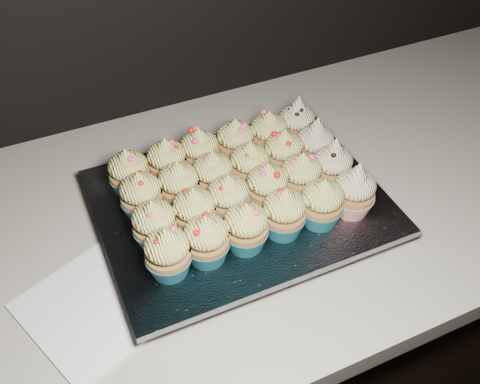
% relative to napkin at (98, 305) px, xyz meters
% --- Properties ---
extents(cabinet, '(2.40, 0.60, 0.86)m').
position_rel_napkin_xyz_m(cabinet, '(0.20, 0.10, -0.47)').
color(cabinet, black).
rests_on(cabinet, ground).
extents(worktop, '(2.44, 0.64, 0.04)m').
position_rel_napkin_xyz_m(worktop, '(0.20, 0.10, -0.02)').
color(worktop, beige).
rests_on(worktop, cabinet).
extents(napkin, '(0.23, 0.23, 0.00)m').
position_rel_napkin_xyz_m(napkin, '(0.00, 0.00, 0.00)').
color(napkin, white).
rests_on(napkin, worktop).
extents(baking_tray, '(0.40, 0.30, 0.02)m').
position_rel_napkin_xyz_m(baking_tray, '(0.25, 0.08, 0.01)').
color(baking_tray, black).
rests_on(baking_tray, worktop).
extents(foil_lining, '(0.43, 0.34, 0.01)m').
position_rel_napkin_xyz_m(foil_lining, '(0.25, 0.08, 0.03)').
color(foil_lining, silver).
rests_on(foil_lining, baking_tray).
extents(cupcake_0, '(0.06, 0.06, 0.08)m').
position_rel_napkin_xyz_m(cupcake_0, '(0.10, -0.01, 0.07)').
color(cupcake_0, '#1A687B').
rests_on(cupcake_0, foil_lining).
extents(cupcake_1, '(0.06, 0.06, 0.08)m').
position_rel_napkin_xyz_m(cupcake_1, '(0.16, -0.01, 0.07)').
color(cupcake_1, '#1A687B').
rests_on(cupcake_1, foil_lining).
extents(cupcake_2, '(0.06, 0.06, 0.08)m').
position_rel_napkin_xyz_m(cupcake_2, '(0.22, -0.01, 0.07)').
color(cupcake_2, '#1A687B').
rests_on(cupcake_2, foil_lining).
extents(cupcake_3, '(0.06, 0.06, 0.08)m').
position_rel_napkin_xyz_m(cupcake_3, '(0.28, -0.01, 0.07)').
color(cupcake_3, '#1A687B').
rests_on(cupcake_3, foil_lining).
extents(cupcake_4, '(0.06, 0.06, 0.08)m').
position_rel_napkin_xyz_m(cupcake_4, '(0.33, -0.01, 0.07)').
color(cupcake_4, '#1A687B').
rests_on(cupcake_4, foil_lining).
extents(cupcake_5, '(0.06, 0.06, 0.10)m').
position_rel_napkin_xyz_m(cupcake_5, '(0.39, -0.01, 0.07)').
color(cupcake_5, red).
rests_on(cupcake_5, foil_lining).
extents(cupcake_6, '(0.06, 0.06, 0.08)m').
position_rel_napkin_xyz_m(cupcake_6, '(0.10, 0.05, 0.07)').
color(cupcake_6, '#1A687B').
rests_on(cupcake_6, foil_lining).
extents(cupcake_7, '(0.06, 0.06, 0.08)m').
position_rel_napkin_xyz_m(cupcake_7, '(0.16, 0.05, 0.07)').
color(cupcake_7, '#1A687B').
rests_on(cupcake_7, foil_lining).
extents(cupcake_8, '(0.06, 0.06, 0.08)m').
position_rel_napkin_xyz_m(cupcake_8, '(0.22, 0.05, 0.07)').
color(cupcake_8, '#1A687B').
rests_on(cupcake_8, foil_lining).
extents(cupcake_9, '(0.06, 0.06, 0.08)m').
position_rel_napkin_xyz_m(cupcake_9, '(0.28, 0.05, 0.07)').
color(cupcake_9, '#1A687B').
rests_on(cupcake_9, foil_lining).
extents(cupcake_10, '(0.06, 0.06, 0.08)m').
position_rel_napkin_xyz_m(cupcake_10, '(0.34, 0.05, 0.07)').
color(cupcake_10, '#1A687B').
rests_on(cupcake_10, foil_lining).
extents(cupcake_11, '(0.06, 0.06, 0.10)m').
position_rel_napkin_xyz_m(cupcake_11, '(0.39, 0.05, 0.07)').
color(cupcake_11, red).
rests_on(cupcake_11, foil_lining).
extents(cupcake_12, '(0.06, 0.06, 0.08)m').
position_rel_napkin_xyz_m(cupcake_12, '(0.10, 0.11, 0.07)').
color(cupcake_12, '#1A687B').
rests_on(cupcake_12, foil_lining).
extents(cupcake_13, '(0.06, 0.06, 0.08)m').
position_rel_napkin_xyz_m(cupcake_13, '(0.16, 0.11, 0.07)').
color(cupcake_13, '#1A687B').
rests_on(cupcake_13, foil_lining).
extents(cupcake_14, '(0.06, 0.06, 0.08)m').
position_rel_napkin_xyz_m(cupcake_14, '(0.22, 0.11, 0.07)').
color(cupcake_14, '#1A687B').
rests_on(cupcake_14, foil_lining).
extents(cupcake_15, '(0.06, 0.06, 0.08)m').
position_rel_napkin_xyz_m(cupcake_15, '(0.28, 0.10, 0.07)').
color(cupcake_15, '#1A687B').
rests_on(cupcake_15, foil_lining).
extents(cupcake_16, '(0.06, 0.06, 0.08)m').
position_rel_napkin_xyz_m(cupcake_16, '(0.34, 0.11, 0.07)').
color(cupcake_16, '#1A687B').
rests_on(cupcake_16, foil_lining).
extents(cupcake_17, '(0.06, 0.06, 0.10)m').
position_rel_napkin_xyz_m(cupcake_17, '(0.39, 0.10, 0.07)').
color(cupcake_17, red).
rests_on(cupcake_17, foil_lining).
extents(cupcake_18, '(0.06, 0.06, 0.08)m').
position_rel_napkin_xyz_m(cupcake_18, '(0.10, 0.16, 0.07)').
color(cupcake_18, '#1A687B').
rests_on(cupcake_18, foil_lining).
extents(cupcake_19, '(0.06, 0.06, 0.08)m').
position_rel_napkin_xyz_m(cupcake_19, '(0.16, 0.16, 0.07)').
color(cupcake_19, '#1A687B').
rests_on(cupcake_19, foil_lining).
extents(cupcake_20, '(0.06, 0.06, 0.08)m').
position_rel_napkin_xyz_m(cupcake_20, '(0.22, 0.17, 0.07)').
color(cupcake_20, '#1A687B').
rests_on(cupcake_20, foil_lining).
extents(cupcake_21, '(0.06, 0.06, 0.08)m').
position_rel_napkin_xyz_m(cupcake_21, '(0.28, 0.16, 0.07)').
color(cupcake_21, '#1A687B').
rests_on(cupcake_21, foil_lining).
extents(cupcake_22, '(0.06, 0.06, 0.08)m').
position_rel_napkin_xyz_m(cupcake_22, '(0.34, 0.16, 0.07)').
color(cupcake_22, '#1A687B').
rests_on(cupcake_22, foil_lining).
extents(cupcake_23, '(0.06, 0.06, 0.10)m').
position_rel_napkin_xyz_m(cupcake_23, '(0.39, 0.16, 0.07)').
color(cupcake_23, red).
rests_on(cupcake_23, foil_lining).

